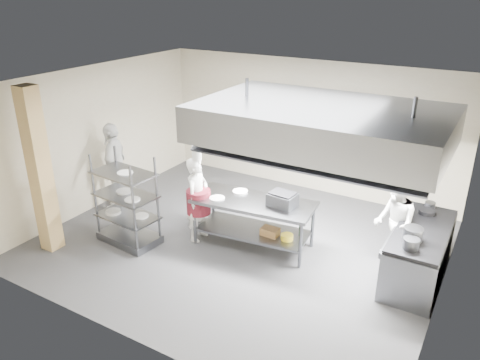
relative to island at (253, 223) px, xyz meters
The scene contains 23 objects.
floor 0.52m from the island, behind, with size 7.00×7.00×0.00m, color #313133.
ceiling 2.56m from the island, behind, with size 7.00×7.00×0.00m, color silver.
wall_back 3.15m from the island, 94.95° to the left, with size 7.00×7.00×0.00m, color #C1B599.
wall_left 3.90m from the island, behind, with size 6.00×6.00×0.00m, color #C1B599.
wall_right 3.41m from the island, ahead, with size 6.00×6.00×0.00m, color #C1B599.
column 3.85m from the island, 148.48° to the right, with size 0.30×0.30×3.00m, color tan.
exhaust_hood 2.24m from the island, 19.25° to the left, with size 4.00×2.50×0.60m, color gray.
hood_strip_a 1.67m from the island, 68.50° to the left, with size 1.60×0.12×0.04m, color white.
hood_strip_b 2.56m from the island, 10.62° to the left, with size 1.60×0.12×0.04m, color white.
wall_shelf 3.37m from the island, 61.17° to the left, with size 1.50×0.28×0.04m, color gray.
island is the anchor object (origin of this frame).
island_worktop 0.42m from the island, ahead, with size 2.19×0.91×0.06m, color gray.
island_undershelf 0.16m from the island, 90.00° to the left, with size 2.01×0.82×0.04m, color slate.
pass_rack 2.37m from the island, 153.38° to the right, with size 1.14×0.66×1.71m, color gray, non-canonical shape.
cooking_range 2.86m from the island, ahead, with size 0.80×2.00×0.84m, color slate.
range_top 2.89m from the island, ahead, with size 0.78×1.96×0.06m, color black.
chef_head 1.12m from the island, 164.36° to the right, with size 0.59×0.39×1.61m, color white.
chef_line 2.45m from the island, 14.95° to the left, with size 0.79×0.61×1.62m, color silver.
chef_plating 3.30m from the island, behind, with size 1.12×0.46×1.91m, color silver.
griddle 0.78m from the island, ahead, with size 0.47×0.36×0.23m, color slate.
wicker_basket 0.36m from the island, ahead, with size 0.32×0.22×0.14m, color olive.
stockpot 2.80m from the island, ahead, with size 0.30×0.30×0.21m, color gray.
plate_stack 2.33m from the island, 153.38° to the right, with size 0.28×0.28×0.05m, color white.
Camera 1 is at (3.88, -6.61, 4.51)m, focal length 35.00 mm.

